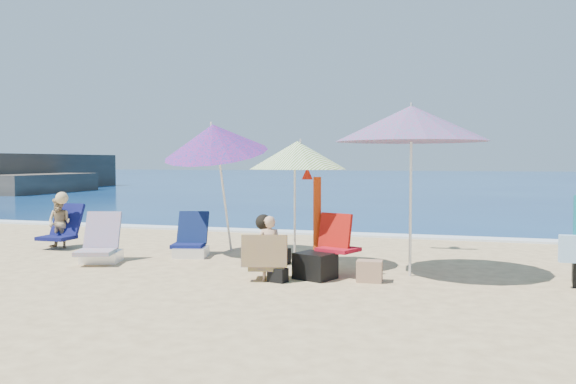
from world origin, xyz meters
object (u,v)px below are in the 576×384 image
(umbrella_blue, at_px, (215,139))
(furled_umbrella, at_px, (315,215))
(umbrella_striped, at_px, (297,155))
(chair_navy, at_px, (191,245))
(camp_chair_left, at_px, (321,259))
(person_left, at_px, (60,222))
(chair_rainbow, at_px, (101,249))
(umbrella_turquoise, at_px, (411,124))
(person_center, at_px, (267,249))

(umbrella_blue, bearing_deg, furled_umbrella, -26.12)
(umbrella_striped, bearing_deg, umbrella_blue, 156.94)
(umbrella_blue, height_order, chair_navy, umbrella_blue)
(furled_umbrella, relative_size, camp_chair_left, 1.73)
(chair_navy, bearing_deg, umbrella_striped, -14.54)
(chair_navy, xyz_separation_m, person_left, (-2.62, 0.17, 0.26))
(furled_umbrella, xyz_separation_m, person_left, (-4.88, 0.93, -0.35))
(chair_navy, relative_size, chair_rainbow, 0.83)
(umbrella_turquoise, height_order, chair_navy, umbrella_turquoise)
(umbrella_striped, bearing_deg, chair_rainbow, -172.05)
(umbrella_striped, bearing_deg, camp_chair_left, -51.42)
(umbrella_blue, distance_m, furled_umbrella, 2.39)
(umbrella_blue, height_order, camp_chair_left, umbrella_blue)
(chair_navy, relative_size, person_center, 0.88)
(furled_umbrella, distance_m, camp_chair_left, 0.68)
(umbrella_turquoise, height_order, umbrella_blue, umbrella_blue)
(umbrella_striped, height_order, camp_chair_left, umbrella_striped)
(chair_rainbow, bearing_deg, person_left, 145.25)
(person_left, bearing_deg, furled_umbrella, -10.81)
(chair_rainbow, bearing_deg, chair_navy, 40.96)
(umbrella_blue, relative_size, furled_umbrella, 1.58)
(chair_rainbow, distance_m, person_center, 2.94)
(chair_rainbow, relative_size, camp_chair_left, 1.08)
(chair_rainbow, height_order, person_left, person_left)
(umbrella_turquoise, distance_m, furled_umbrella, 1.77)
(umbrella_striped, relative_size, furled_umbrella, 1.27)
(umbrella_striped, xyz_separation_m, chair_navy, (-1.93, 0.50, -1.43))
(person_center, xyz_separation_m, person_left, (-4.43, 1.68, 0.04))
(person_center, relative_size, person_left, 0.85)
(umbrella_blue, distance_m, person_center, 2.68)
(chair_navy, distance_m, person_center, 2.38)
(umbrella_turquoise, bearing_deg, chair_navy, 169.11)
(umbrella_turquoise, height_order, chair_rainbow, umbrella_turquoise)
(furled_umbrella, distance_m, chair_navy, 2.46)
(camp_chair_left, distance_m, person_center, 0.74)
(umbrella_turquoise, xyz_separation_m, person_left, (-6.15, 0.85, -1.57))
(umbrella_striped, height_order, chair_navy, umbrella_striped)
(chair_rainbow, height_order, camp_chair_left, camp_chair_left)
(person_center, bearing_deg, chair_navy, 140.11)
(furled_umbrella, distance_m, person_center, 0.96)
(person_center, bearing_deg, furled_umbrella, 59.62)
(chair_navy, height_order, person_center, person_center)
(umbrella_turquoise, relative_size, chair_rainbow, 2.72)
(furled_umbrella, bearing_deg, person_center, -120.38)
(chair_navy, bearing_deg, furled_umbrella, -18.70)
(chair_rainbow, bearing_deg, umbrella_blue, 37.80)
(umbrella_striped, bearing_deg, person_center, -96.24)
(chair_navy, distance_m, chair_rainbow, 1.40)
(chair_navy, bearing_deg, person_center, -39.89)
(person_center, bearing_deg, umbrella_turquoise, 25.95)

